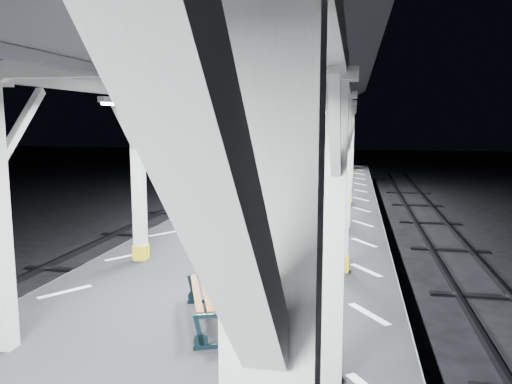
% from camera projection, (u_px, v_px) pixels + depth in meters
% --- Properties ---
extents(ground, '(120.00, 120.00, 0.00)m').
position_uv_depth(ground, '(209.00, 363.00, 7.90)').
color(ground, black).
rests_on(ground, ground).
extents(platform, '(6.00, 50.00, 1.00)m').
position_uv_depth(platform, '(208.00, 333.00, 7.83)').
color(platform, black).
rests_on(platform, ground).
extents(hazard_stripes_left, '(1.00, 48.00, 0.01)m').
position_uv_depth(hazard_stripes_left, '(65.00, 292.00, 8.23)').
color(hazard_stripes_left, silver).
rests_on(hazard_stripes_left, platform).
extents(hazard_stripes_right, '(1.00, 48.00, 0.01)m').
position_uv_depth(hazard_stripes_right, '(369.00, 314.00, 7.29)').
color(hazard_stripes_right, silver).
rests_on(hazard_stripes_right, platform).
extents(canopy, '(5.40, 49.00, 4.65)m').
position_uv_depth(canopy, '(204.00, 68.00, 7.24)').
color(canopy, silver).
rests_on(canopy, platform).
extents(bench_mid, '(1.17, 1.77, 0.90)m').
position_uv_depth(bench_mid, '(218.00, 289.00, 6.93)').
color(bench_mid, black).
rests_on(bench_mid, platform).
extents(bench_far, '(1.07, 1.96, 1.01)m').
position_uv_depth(bench_far, '(317.00, 183.00, 18.45)').
color(bench_far, black).
rests_on(bench_far, platform).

